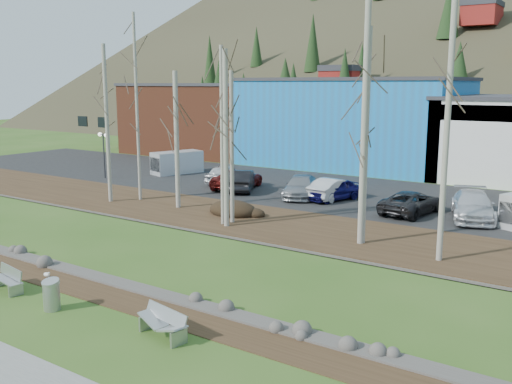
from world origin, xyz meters
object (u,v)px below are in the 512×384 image
Objects in this scene: car_5 at (334,189)px; litter_bin at (52,296)px; van_grey at (175,163)px; car_0 at (225,174)px; seagull at (47,275)px; bench_intact at (8,279)px; car_2 at (238,179)px; car_1 at (242,180)px; car_3 at (301,186)px; street_lamp at (103,143)px; car_6 at (412,202)px; bench_damaged at (164,323)px; car_4 at (334,190)px; car_7 at (473,206)px.

litter_bin is at bearing 96.91° from car_5.
car_0 is at bearing 4.81° from van_grey.
litter_bin is 0.23× the size of car_5.
seagull is 0.09× the size of car_5.
bench_intact is at bearing 89.22° from car_5.
car_1 is at bearing 135.40° from car_2.
bench_intact is 0.42× the size of car_5.
seagull is at bearing -112.08° from car_3.
car_6 is at bearing 17.95° from street_lamp.
car_6 is (5.52, 21.03, 0.33)m from litter_bin.
bench_damaged is at bearing -23.05° from street_lamp.
car_6 is at bearing 77.33° from bench_intact.
street_lamp is 0.80× the size of van_grey.
car_1 reaches higher than car_6.
van_grey is (-22.07, 3.74, 0.25)m from car_6.
car_4 is (7.82, 0.10, 0.01)m from car_2.
car_0 is (-14.69, 22.60, 0.44)m from bench_damaged.
litter_bin is 22.61m from car_1.
litter_bin is 29.80m from van_grey.
bench_damaged is 0.47× the size of car_0.
car_1 reaches higher than car_4.
street_lamp is 0.80× the size of car_1.
car_3 is at bearing -155.37° from car_4.
van_grey is (3.17, 5.03, -1.97)m from street_lamp.
car_5 is 16.48m from van_grey.
car_4 is 8.96m from car_7.
car_2 is at bearing 109.80° from litter_bin.
car_7 reaches higher than seagull.
car_4 reaches higher than car_3.
van_grey reaches higher than car_2.
car_0 is at bearing 149.00° from car_3.
car_0 is 0.88× the size of car_3.
car_0 is 2.42m from car_2.
street_lamp is 19.89m from car_4.
seagull is at bearing 94.37° from car_2.
van_grey reaches higher than seagull.
car_3 reaches higher than car_2.
street_lamp is at bearing 165.98° from car_7.
car_7 reaches higher than litter_bin.
car_7 is at bearing 18.87° from street_lamp.
car_4 is 0.85× the size of car_6.
car_4 is 0.96× the size of car_5.
litter_bin is at bearing 100.30° from car_2.
seagull is at bearing 74.54° from car_1.
bench_intact is at bearing 174.85° from litter_bin.
bench_damaged is 0.44× the size of car_1.
bench_damaged is at bearing -30.49° from van_grey.
bench_damaged is 2.04× the size of litter_bin.
van_grey is (-16.56, 24.77, 0.58)m from litter_bin.
street_lamp is at bearing 140.28° from bench_intact.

